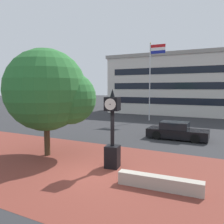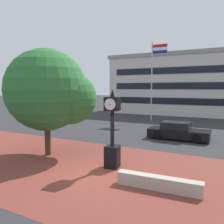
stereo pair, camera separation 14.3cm
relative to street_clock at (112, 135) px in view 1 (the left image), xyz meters
The scene contains 8 objects.
ground_plane 1.92m from the street_clock, 108.93° to the right, with size 200.00×200.00×0.00m, color #2D2D30.
plaza_brick_paving 1.74m from the street_clock, 119.63° to the right, with size 44.00×8.80×0.01m, color brown.
planter_wall 3.27m from the street_clock, 26.78° to the right, with size 3.20×0.40×0.50m, color #ADA393.
street_clock is the anchor object (origin of this frame).
plaza_tree 4.47m from the street_clock, behind, with size 4.88×4.54×5.97m.
car_street_mid 7.96m from the street_clock, 79.24° to the left, with size 4.40×1.87×1.28m.
flagpole_primary 17.27m from the street_clock, 101.18° to the left, with size 1.82×0.14×9.02m.
civic_building 28.81m from the street_clock, 89.15° to the left, with size 25.19×13.93×8.72m.
Camera 1 is at (5.20, -8.57, 3.79)m, focal length 36.92 mm.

